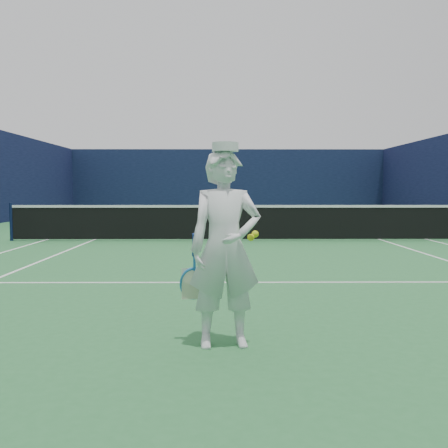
% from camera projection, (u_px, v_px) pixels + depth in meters
% --- Properties ---
extents(ground, '(80.00, 80.00, 0.00)m').
position_uv_depth(ground, '(238.00, 240.00, 14.14)').
color(ground, '#276634').
rests_on(ground, ground).
extents(court_markings, '(11.03, 23.83, 0.01)m').
position_uv_depth(court_markings, '(238.00, 240.00, 14.14)').
color(court_markings, white).
rests_on(court_markings, ground).
extents(windscreen_fence, '(20.12, 36.12, 4.00)m').
position_uv_depth(windscreen_fence, '(238.00, 170.00, 14.00)').
color(windscreen_fence, '#0E1635').
rests_on(windscreen_fence, ground).
extents(tennis_net, '(12.88, 0.09, 1.07)m').
position_uv_depth(tennis_net, '(238.00, 221.00, 14.10)').
color(tennis_net, '#141E4C').
rests_on(tennis_net, ground).
extents(tennis_player, '(0.81, 0.52, 1.87)m').
position_uv_depth(tennis_player, '(225.00, 248.00, 4.57)').
color(tennis_player, white).
rests_on(tennis_player, ground).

